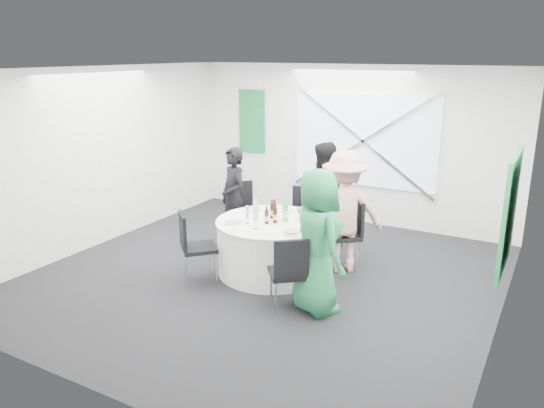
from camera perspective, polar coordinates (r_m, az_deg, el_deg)
The scene contains 47 objects.
floor at distance 7.43m, azimuth -0.76°, elevation -7.80°, with size 6.00×6.00×0.00m, color black.
ceiling at distance 6.79m, azimuth -0.85°, elevation 14.32°, with size 6.00×6.00×0.00m, color silver.
wall_back at distance 9.64m, azimuth 8.23°, elevation 6.34°, with size 6.00×6.00×0.00m, color silver.
wall_front at distance 4.75m, azimuth -19.37°, elevation -4.76°, with size 6.00×6.00×0.00m, color silver.
wall_left at distance 8.84m, azimuth -17.93°, elevation 4.83°, with size 6.00×6.00×0.00m, color silver.
wall_right at distance 6.10m, azimuth 24.35°, elevation -0.70°, with size 6.00×6.00×0.00m, color silver.
window_panel at distance 9.49m, azimuth 9.86°, elevation 6.72°, with size 2.60×0.03×1.60m, color silver.
window_brace_a at distance 9.45m, azimuth 9.78°, elevation 6.69°, with size 0.05×0.05×3.16m, color silver.
window_brace_b at distance 9.45m, azimuth 9.78°, elevation 6.69°, with size 0.05×0.05×3.16m, color silver.
green_banner at distance 10.43m, azimuth -2.20°, elevation 8.90°, with size 0.55×0.04×1.20m, color #146433.
green_sign at distance 6.74m, azimuth 24.17°, elevation -0.96°, with size 0.05×1.20×1.40m, color #177F3E.
banquet_table at distance 7.45m, azimuth 0.00°, elevation -4.58°, with size 1.56×1.56×0.76m.
chair_back at distance 8.33m, azimuth 3.23°, elevation -0.98°, with size 0.47×0.48×0.96m.
chair_back_left at distance 8.38m, azimuth -3.21°, elevation -0.58°, with size 0.66×0.65×1.03m.
chair_back_right at distance 7.59m, azimuth 8.32°, elevation -2.58°, with size 0.65×0.65×1.02m.
chair_front_right at distance 6.27m, azimuth 1.88°, elevation -6.96°, with size 0.61×0.61×0.95m.
chair_front_left at distance 7.15m, azimuth -8.56°, elevation -4.03°, with size 0.62×0.62×0.97m.
person_man_back_left at distance 8.37m, azimuth -4.17°, elevation 0.71°, with size 0.58×0.38×1.59m, color black.
person_man_back at distance 8.19m, azimuth 5.44°, elevation 0.75°, with size 0.83×0.45×1.70m, color black.
person_woman_pink at distance 7.44m, azimuth 7.74°, elevation -0.84°, with size 1.12×0.52×1.73m, color pink.
person_woman_green at distance 6.24m, azimuth 4.89°, elevation -4.02°, with size 0.85×0.55×1.74m, color #23804A.
plate_back at distance 7.78m, azimuth 1.35°, elevation -0.66°, with size 0.29×0.29×0.01m.
plate_back_left at distance 7.79m, azimuth -1.83°, elevation -0.64°, with size 0.25×0.25×0.01m.
plate_back_right at distance 7.44m, azimuth 4.57°, elevation -1.43°, with size 0.28×0.28×0.04m.
plate_front_right at distance 6.81m, azimuth 2.18°, elevation -3.08°, with size 0.28×0.28×0.04m.
plate_front_left at distance 7.27m, azimuth -4.02°, elevation -1.93°, with size 0.25×0.25×0.01m.
napkin at distance 7.23m, azimuth -4.28°, elevation -1.75°, with size 0.19×0.13×0.05m, color white.
beer_bottle_a at distance 7.40m, azimuth 0.01°, elevation -0.80°, with size 0.06×0.06×0.26m.
beer_bottle_b at distance 7.38m, azimuth 0.27°, elevation -0.79°, with size 0.06×0.06×0.28m.
beer_bottle_c at distance 7.20m, azimuth 0.34°, elevation -1.26°, with size 0.06×0.06×0.27m.
beer_bottle_d at distance 7.17m, azimuth -0.58°, elevation -1.41°, with size 0.06×0.06×0.25m.
green_water_bottle at distance 7.26m, azimuth 1.45°, elevation -0.88°, with size 0.08×0.08×0.33m.
clear_water_bottle at distance 7.38m, azimuth -1.74°, elevation -0.67°, with size 0.08×0.08×0.31m.
wine_glass_a at distance 7.17m, azimuth -2.68°, elevation -1.16°, with size 0.07×0.07×0.17m.
wine_glass_b at distance 6.97m, azimuth -1.77°, elevation -1.68°, with size 0.07×0.07×0.17m.
wine_glass_c at distance 7.42m, azimuth -2.68°, elevation -0.58°, with size 0.07×0.07×0.17m.
wine_glass_d at distance 7.34m, azimuth 2.93°, elevation -0.77°, with size 0.07×0.07×0.17m.
fork_a at distance 7.87m, azimuth -0.58°, elevation -0.50°, with size 0.01×0.15×0.01m, color silver.
knife_a at distance 7.67m, azimuth -3.41°, elevation -0.97°, with size 0.01×0.15×0.01m, color silver.
fork_b at distance 6.78m, azimuth 0.07°, elevation -3.28°, with size 0.01×0.15×0.01m, color silver.
knife_b at distance 6.89m, azimuth 2.81°, elevation -2.98°, with size 0.01×0.15×0.01m, color silver.
fork_c at distance 7.36m, azimuth -4.49°, elevation -1.73°, with size 0.01×0.15×0.01m, color silver.
knife_c at distance 7.13m, azimuth -4.27°, elevation -2.33°, with size 0.01×0.15×0.01m, color silver.
fork_d at distance 7.72m, azimuth 3.04°, elevation -0.85°, with size 0.01×0.15×0.01m, color silver.
knife_d at distance 7.86m, azimuth 0.76°, elevation -0.51°, with size 0.01×0.15×0.01m, color silver.
fork_e at distance 7.13m, azimuth 4.29°, elevation -2.32°, with size 0.01×0.15×0.01m, color silver.
knife_e at distance 7.55m, azimuth 4.03°, elevation -1.26°, with size 0.01×0.15×0.01m, color silver.
Camera 1 is at (3.41, -5.87, 3.02)m, focal length 35.00 mm.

